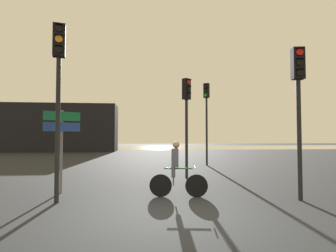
{
  "coord_description": "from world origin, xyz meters",
  "views": [
    {
      "loc": [
        -0.55,
        -5.67,
        1.76
      ],
      "look_at": [
        0.5,
        5.0,
        2.2
      ],
      "focal_mm": 28.0,
      "sensor_mm": 36.0,
      "label": 1
    }
  ],
  "objects_px": {
    "traffic_light_near_left": "(58,79)",
    "traffic_light_far_right": "(207,109)",
    "direction_sign_post": "(62,136)",
    "cyclist": "(176,169)",
    "distant_building": "(51,128)",
    "traffic_light_center": "(187,109)",
    "traffic_light_near_right": "(298,93)"
  },
  "relations": [
    {
      "from": "traffic_light_center",
      "to": "traffic_light_near_left",
      "type": "bearing_deg",
      "value": 4.43
    },
    {
      "from": "traffic_light_center",
      "to": "traffic_light_near_right",
      "type": "distance_m",
      "value": 4.86
    },
    {
      "from": "distant_building",
      "to": "cyclist",
      "type": "relative_size",
      "value": 9.18
    },
    {
      "from": "cyclist",
      "to": "direction_sign_post",
      "type": "bearing_deg",
      "value": -95.0
    },
    {
      "from": "traffic_light_center",
      "to": "traffic_light_near_right",
      "type": "relative_size",
      "value": 1.0
    },
    {
      "from": "distant_building",
      "to": "traffic_light_far_right",
      "type": "distance_m",
      "value": 22.4
    },
    {
      "from": "traffic_light_near_right",
      "to": "cyclist",
      "type": "bearing_deg",
      "value": -4.49
    },
    {
      "from": "direction_sign_post",
      "to": "cyclist",
      "type": "xyz_separation_m",
      "value": [
        3.51,
        -0.84,
        -0.97
      ]
    },
    {
      "from": "traffic_light_near_right",
      "to": "cyclist",
      "type": "xyz_separation_m",
      "value": [
        -3.37,
        0.75,
        -2.16
      ]
    },
    {
      "from": "traffic_light_center",
      "to": "traffic_light_far_right",
      "type": "bearing_deg",
      "value": -151.58
    },
    {
      "from": "distant_building",
      "to": "traffic_light_far_right",
      "type": "xyz_separation_m",
      "value": [
        14.91,
        -16.71,
        0.68
      ]
    },
    {
      "from": "distant_building",
      "to": "direction_sign_post",
      "type": "xyz_separation_m",
      "value": [
        8.43,
        -24.05,
        -1.01
      ]
    },
    {
      "from": "traffic_light_near_left",
      "to": "direction_sign_post",
      "type": "distance_m",
      "value": 1.98
    },
    {
      "from": "cyclist",
      "to": "traffic_light_near_left",
      "type": "bearing_deg",
      "value": -75.02
    },
    {
      "from": "traffic_light_center",
      "to": "distant_building",
      "type": "bearing_deg",
      "value": -97.15
    },
    {
      "from": "traffic_light_near_left",
      "to": "traffic_light_far_right",
      "type": "distance_m",
      "value": 10.58
    },
    {
      "from": "traffic_light_far_right",
      "to": "direction_sign_post",
      "type": "relative_size",
      "value": 1.95
    },
    {
      "from": "direction_sign_post",
      "to": "cyclist",
      "type": "relative_size",
      "value": 1.53
    },
    {
      "from": "distant_building",
      "to": "cyclist",
      "type": "bearing_deg",
      "value": -64.36
    },
    {
      "from": "distant_building",
      "to": "traffic_light_center",
      "type": "distance_m",
      "value": 25.0
    },
    {
      "from": "distant_building",
      "to": "traffic_light_near_left",
      "type": "distance_m",
      "value": 26.72
    },
    {
      "from": "traffic_light_near_right",
      "to": "cyclist",
      "type": "relative_size",
      "value": 2.52
    },
    {
      "from": "distant_building",
      "to": "traffic_light_near_right",
      "type": "bearing_deg",
      "value": -59.15
    },
    {
      "from": "traffic_light_far_right",
      "to": "cyclist",
      "type": "height_order",
      "value": "traffic_light_far_right"
    },
    {
      "from": "traffic_light_near_right",
      "to": "distant_building",
      "type": "bearing_deg",
      "value": -51.12
    },
    {
      "from": "traffic_light_near_left",
      "to": "distant_building",
      "type": "bearing_deg",
      "value": -84.43
    },
    {
      "from": "traffic_light_near_right",
      "to": "traffic_light_far_right",
      "type": "distance_m",
      "value": 8.95
    },
    {
      "from": "traffic_light_near_left",
      "to": "traffic_light_far_right",
      "type": "height_order",
      "value": "traffic_light_far_right"
    },
    {
      "from": "traffic_light_near_left",
      "to": "cyclist",
      "type": "distance_m",
      "value": 4.14
    },
    {
      "from": "traffic_light_far_right",
      "to": "cyclist",
      "type": "relative_size",
      "value": 2.99
    },
    {
      "from": "traffic_light_center",
      "to": "traffic_light_near_left",
      "type": "distance_m",
      "value": 5.66
    },
    {
      "from": "distant_building",
      "to": "traffic_light_near_left",
      "type": "xyz_separation_m",
      "value": [
        8.68,
        -25.26,
        0.53
      ]
    }
  ]
}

